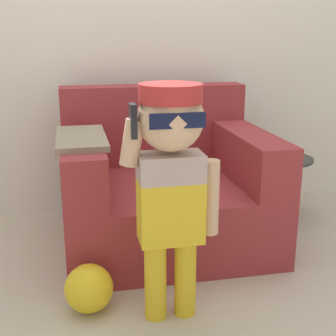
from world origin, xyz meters
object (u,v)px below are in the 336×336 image
object	(u,v)px
toy_ball	(89,288)
side_table	(282,181)
person_child	(171,168)
armchair	(164,188)

from	to	relation	value
toy_ball	side_table	bearing A→B (deg)	32.85
person_child	side_table	distance (m)	1.41
armchair	toy_ball	distance (m)	0.86
person_child	toy_ball	distance (m)	0.67
armchair	toy_ball	bearing A→B (deg)	-124.94
armchair	side_table	bearing A→B (deg)	10.94
side_table	toy_ball	bearing A→B (deg)	-147.15
person_child	toy_ball	size ratio (longest dim) A/B	4.66
person_child	toy_ball	world-z (taller)	person_child
armchair	toy_ball	world-z (taller)	armchair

